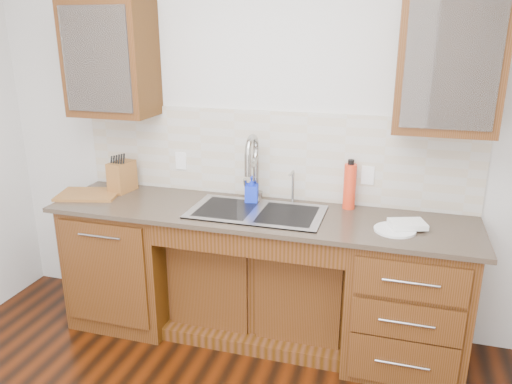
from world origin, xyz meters
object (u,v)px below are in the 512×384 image
(water_bottle, at_px, (350,187))
(plate, at_px, (395,230))
(knife_block, at_px, (122,177))
(cutting_board, at_px, (89,194))
(soap_bottle, at_px, (252,190))

(water_bottle, relative_size, plate, 1.23)
(water_bottle, bearing_deg, knife_block, -176.68)
(plate, distance_m, cutting_board, 2.06)
(soap_bottle, bearing_deg, knife_block, 171.68)
(soap_bottle, xyz_separation_m, cutting_board, (-1.13, -0.18, -0.08))
(knife_block, bearing_deg, soap_bottle, 9.72)
(knife_block, bearing_deg, plate, 1.97)
(plate, bearing_deg, cutting_board, 178.30)
(soap_bottle, bearing_deg, cutting_board, 179.45)
(soap_bottle, distance_m, plate, 0.96)
(soap_bottle, distance_m, cutting_board, 1.14)
(water_bottle, xyz_separation_m, plate, (0.30, -0.31, -0.14))
(soap_bottle, relative_size, cutting_board, 0.45)
(soap_bottle, relative_size, plate, 0.77)
(soap_bottle, bearing_deg, water_bottle, -2.80)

